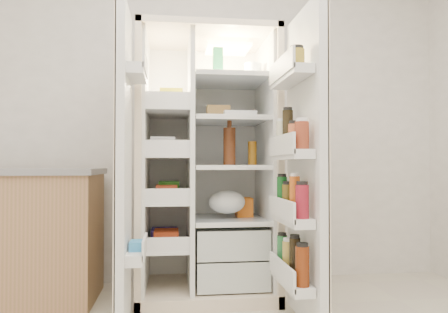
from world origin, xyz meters
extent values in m
cube|color=silver|center=(0.00, 2.00, 1.35)|extent=(4.00, 0.02, 2.70)
cube|color=beige|center=(0.08, 1.93, 0.90)|extent=(0.92, 0.04, 1.80)
cube|color=beige|center=(-0.36, 1.60, 0.90)|extent=(0.04, 0.70, 1.80)
cube|color=beige|center=(0.52, 1.60, 0.90)|extent=(0.04, 0.70, 1.80)
cube|color=beige|center=(0.08, 1.60, 1.78)|extent=(0.92, 0.70, 0.04)
cube|color=beige|center=(0.08, 1.60, 0.04)|extent=(0.92, 0.70, 0.08)
cube|color=silver|center=(0.08, 1.90, 0.92)|extent=(0.84, 0.02, 1.68)
cube|color=silver|center=(-0.33, 1.60, 0.92)|extent=(0.02, 0.62, 1.68)
cube|color=silver|center=(0.49, 1.60, 0.92)|extent=(0.02, 0.62, 1.68)
cube|color=silver|center=(-0.03, 1.60, 0.92)|extent=(0.03, 0.62, 1.68)
cube|color=#B7C0BA|center=(0.23, 1.58, 0.18)|extent=(0.47, 0.52, 0.19)
cube|color=#B7C0BA|center=(0.23, 1.58, 0.39)|extent=(0.47, 0.52, 0.19)
cube|color=#FFD18C|center=(0.23, 1.65, 1.72)|extent=(0.30, 0.30, 0.02)
cube|color=white|center=(-0.19, 1.60, 0.35)|extent=(0.28, 0.58, 0.02)
cube|color=white|center=(-0.19, 1.60, 0.65)|extent=(0.28, 0.58, 0.02)
cube|color=white|center=(-0.19, 1.60, 0.95)|extent=(0.28, 0.58, 0.02)
cube|color=white|center=(-0.19, 1.60, 1.25)|extent=(0.28, 0.58, 0.02)
cube|color=white|center=(0.23, 1.60, 0.52)|extent=(0.49, 0.58, 0.01)
cube|color=white|center=(0.23, 1.60, 0.88)|extent=(0.49, 0.58, 0.01)
cube|color=white|center=(0.23, 1.60, 1.20)|extent=(0.49, 0.58, 0.02)
cube|color=white|center=(0.23, 1.60, 1.48)|extent=(0.49, 0.58, 0.02)
cube|color=#C3401B|center=(-0.19, 1.60, 0.41)|extent=(0.16, 0.20, 0.10)
cube|color=#2D7D22|center=(-0.19, 1.60, 0.72)|extent=(0.14, 0.18, 0.12)
cube|color=white|center=(-0.19, 1.60, 0.99)|extent=(0.20, 0.22, 0.07)
cube|color=yellow|center=(-0.19, 1.60, 1.33)|extent=(0.15, 0.16, 0.14)
cube|color=#4736A4|center=(-0.19, 1.60, 0.40)|extent=(0.18, 0.20, 0.09)
cube|color=#C64222|center=(-0.19, 1.60, 0.71)|extent=(0.14, 0.18, 0.10)
cube|color=white|center=(-0.19, 1.60, 1.02)|extent=(0.16, 0.16, 0.12)
sphere|color=orange|center=(0.11, 1.50, 0.12)|extent=(0.07, 0.07, 0.07)
sphere|color=orange|center=(0.20, 1.54, 0.12)|extent=(0.07, 0.07, 0.07)
sphere|color=orange|center=(0.30, 1.50, 0.12)|extent=(0.07, 0.07, 0.07)
sphere|color=orange|center=(0.16, 1.64, 0.12)|extent=(0.07, 0.07, 0.07)
sphere|color=orange|center=(0.26, 1.62, 0.12)|extent=(0.07, 0.07, 0.07)
sphere|color=orange|center=(0.36, 1.58, 0.12)|extent=(0.07, 0.07, 0.07)
sphere|color=orange|center=(0.08, 1.58, 0.12)|extent=(0.07, 0.07, 0.07)
sphere|color=orange|center=(0.32, 1.64, 0.12)|extent=(0.07, 0.07, 0.07)
ellipsoid|color=#447928|center=(0.23, 1.60, 0.40)|extent=(0.26, 0.24, 0.11)
cylinder|color=#47200F|center=(0.22, 1.49, 1.02)|extent=(0.08, 0.08, 0.26)
cylinder|color=brown|center=(0.39, 1.51, 0.97)|extent=(0.06, 0.06, 0.17)
cube|color=#2B9F5D|center=(0.15, 1.49, 1.58)|extent=(0.07, 0.07, 0.19)
cylinder|color=white|center=(0.40, 1.55, 1.54)|extent=(0.12, 0.12, 0.11)
cylinder|color=#A16625|center=(0.24, 1.72, 1.53)|extent=(0.07, 0.07, 0.08)
cube|color=white|center=(0.30, 1.52, 1.24)|extent=(0.22, 0.09, 0.06)
cube|color=#AC8144|center=(0.16, 1.58, 1.26)|extent=(0.16, 0.09, 0.10)
ellipsoid|color=silver|center=(0.22, 1.57, 0.61)|extent=(0.25, 0.23, 0.16)
cube|color=orange|center=(0.36, 1.68, 0.59)|extent=(0.11, 0.13, 0.13)
cube|color=silver|center=(-0.42, 1.05, 0.90)|extent=(0.05, 0.40, 1.72)
cube|color=beige|center=(-0.45, 1.05, 0.90)|extent=(0.01, 0.40, 1.72)
cube|color=silver|center=(-0.35, 1.05, 0.40)|extent=(0.09, 0.32, 0.06)
cube|color=silver|center=(-0.35, 1.05, 1.40)|extent=(0.09, 0.32, 0.06)
cube|color=#338CCC|center=(-0.35, 1.05, 0.43)|extent=(0.07, 0.12, 0.10)
cube|color=silver|center=(0.58, 0.96, 0.90)|extent=(0.05, 0.58, 1.72)
cube|color=beige|center=(0.60, 0.96, 0.90)|extent=(0.01, 0.58, 1.72)
cube|color=silver|center=(0.49, 0.96, 0.26)|extent=(0.11, 0.50, 0.05)
cube|color=silver|center=(0.49, 0.96, 0.60)|extent=(0.11, 0.50, 0.05)
cube|color=silver|center=(0.49, 0.96, 0.95)|extent=(0.11, 0.50, 0.05)
cube|color=silver|center=(0.49, 0.96, 1.38)|extent=(0.11, 0.50, 0.05)
cylinder|color=#66250B|center=(0.49, 0.76, 0.39)|extent=(0.07, 0.07, 0.20)
cylinder|color=black|center=(0.49, 0.89, 0.40)|extent=(0.06, 0.06, 0.22)
cylinder|color=#B2973B|center=(0.49, 1.02, 0.38)|extent=(0.06, 0.06, 0.18)
cylinder|color=#236A35|center=(0.49, 1.15, 0.38)|extent=(0.06, 0.06, 0.19)
cylinder|color=maroon|center=(0.49, 0.76, 0.71)|extent=(0.07, 0.07, 0.17)
cylinder|color=#B95315|center=(0.49, 0.89, 0.73)|extent=(0.06, 0.06, 0.21)
cylinder|color=brown|center=(0.49, 1.02, 0.70)|extent=(0.07, 0.07, 0.16)
cylinder|color=#12511C|center=(0.49, 1.15, 0.72)|extent=(0.06, 0.06, 0.20)
cylinder|color=maroon|center=(0.49, 0.76, 1.04)|extent=(0.07, 0.07, 0.14)
cylinder|color=#BB5930|center=(0.49, 0.89, 1.04)|extent=(0.07, 0.07, 0.14)
cylinder|color=black|center=(0.49, 1.02, 1.09)|extent=(0.06, 0.06, 0.23)
cylinder|color=beige|center=(0.49, 1.15, 1.06)|extent=(0.06, 0.06, 0.18)
cylinder|color=olive|center=(0.49, 0.84, 1.45)|extent=(0.08, 0.08, 0.10)
cube|color=#A37351|center=(-1.23, 1.59, 0.42)|extent=(1.16, 0.60, 0.83)
cube|color=gray|center=(-1.23, 1.59, 0.85)|extent=(1.20, 0.64, 0.04)
camera|label=1|loc=(-0.16, -1.32, 0.90)|focal=34.00mm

